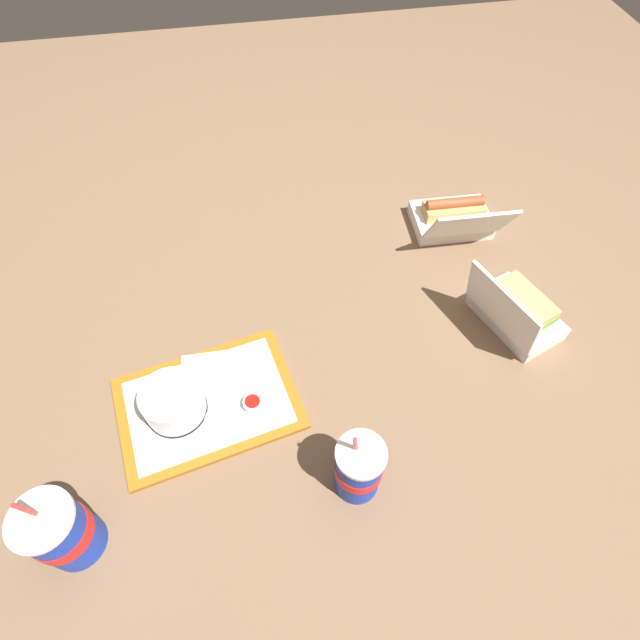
{
  "coord_description": "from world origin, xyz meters",
  "views": [
    {
      "loc": [
        0.11,
        0.65,
        0.97
      ],
      "look_at": [
        -0.0,
        0.01,
        0.05
      ],
      "focal_mm": 28.0,
      "sensor_mm": 36.0,
      "label": 1
    }
  ],
  "objects_px": {
    "clamshell_sandwich_left": "(516,311)",
    "soda_cup_corner": "(359,468)",
    "food_tray": "(208,403)",
    "ketchup_cup": "(253,404)",
    "plastic_fork": "(219,418)",
    "clamshell_hotdog_front": "(454,218)",
    "soda_cup_back": "(61,531)",
    "cake_container": "(173,403)"
  },
  "relations": [
    {
      "from": "food_tray",
      "to": "cake_container",
      "type": "height_order",
      "value": "cake_container"
    },
    {
      "from": "clamshell_sandwich_left",
      "to": "soda_cup_corner",
      "type": "bearing_deg",
      "value": 34.49
    },
    {
      "from": "ketchup_cup",
      "to": "plastic_fork",
      "type": "bearing_deg",
      "value": 11.25
    },
    {
      "from": "clamshell_hotdog_front",
      "to": "clamshell_sandwich_left",
      "type": "distance_m",
      "value": 0.33
    },
    {
      "from": "plastic_fork",
      "to": "soda_cup_corner",
      "type": "bearing_deg",
      "value": 163.31
    },
    {
      "from": "plastic_fork",
      "to": "clamshell_sandwich_left",
      "type": "xyz_separation_m",
      "value": [
        -0.7,
        -0.13,
        0.03
      ]
    },
    {
      "from": "food_tray",
      "to": "ketchup_cup",
      "type": "distance_m",
      "value": 0.1
    },
    {
      "from": "soda_cup_corner",
      "to": "soda_cup_back",
      "type": "bearing_deg",
      "value": 1.9
    },
    {
      "from": "food_tray",
      "to": "cake_container",
      "type": "bearing_deg",
      "value": 7.55
    },
    {
      "from": "cake_container",
      "to": "plastic_fork",
      "type": "distance_m",
      "value": 0.1
    },
    {
      "from": "clamshell_sandwich_left",
      "to": "soda_cup_back",
      "type": "relative_size",
      "value": 1.09
    },
    {
      "from": "cake_container",
      "to": "ketchup_cup",
      "type": "height_order",
      "value": "cake_container"
    },
    {
      "from": "soda_cup_corner",
      "to": "clamshell_hotdog_front",
      "type": "bearing_deg",
      "value": -122.81
    },
    {
      "from": "ketchup_cup",
      "to": "plastic_fork",
      "type": "xyz_separation_m",
      "value": [
        0.07,
        0.01,
        -0.01
      ]
    },
    {
      "from": "clamshell_sandwich_left",
      "to": "soda_cup_corner",
      "type": "height_order",
      "value": "soda_cup_corner"
    },
    {
      "from": "clamshell_hotdog_front",
      "to": "soda_cup_corner",
      "type": "xyz_separation_m",
      "value": [
        0.41,
        0.64,
        0.04
      ]
    },
    {
      "from": "soda_cup_corner",
      "to": "ketchup_cup",
      "type": "bearing_deg",
      "value": -46.77
    },
    {
      "from": "food_tray",
      "to": "cake_container",
      "type": "xyz_separation_m",
      "value": [
        0.06,
        0.01,
        0.04
      ]
    },
    {
      "from": "clamshell_hotdog_front",
      "to": "cake_container",
      "type": "bearing_deg",
      "value": 29.76
    },
    {
      "from": "ketchup_cup",
      "to": "soda_cup_back",
      "type": "height_order",
      "value": "soda_cup_back"
    },
    {
      "from": "food_tray",
      "to": "soda_cup_corner",
      "type": "xyz_separation_m",
      "value": [
        -0.27,
        0.22,
        0.07
      ]
    },
    {
      "from": "food_tray",
      "to": "clamshell_hotdog_front",
      "type": "distance_m",
      "value": 0.8
    },
    {
      "from": "plastic_fork",
      "to": "clamshell_sandwich_left",
      "type": "relative_size",
      "value": 0.45
    },
    {
      "from": "ketchup_cup",
      "to": "clamshell_hotdog_front",
      "type": "distance_m",
      "value": 0.74
    },
    {
      "from": "clamshell_hotdog_front",
      "to": "soda_cup_back",
      "type": "bearing_deg",
      "value": 35.19
    },
    {
      "from": "food_tray",
      "to": "clamshell_sandwich_left",
      "type": "bearing_deg",
      "value": -172.94
    },
    {
      "from": "ketchup_cup",
      "to": "soda_cup_back",
      "type": "xyz_separation_m",
      "value": [
        0.34,
        0.21,
        0.06
      ]
    },
    {
      "from": "food_tray",
      "to": "soda_cup_back",
      "type": "relative_size",
      "value": 1.82
    },
    {
      "from": "clamshell_sandwich_left",
      "to": "soda_cup_corner",
      "type": "xyz_separation_m",
      "value": [
        0.45,
        0.31,
        0.04
      ]
    },
    {
      "from": "cake_container",
      "to": "clamshell_sandwich_left",
      "type": "bearing_deg",
      "value": -172.9
    },
    {
      "from": "food_tray",
      "to": "soda_cup_corner",
      "type": "relative_size",
      "value": 1.92
    },
    {
      "from": "soda_cup_back",
      "to": "soda_cup_corner",
      "type": "xyz_separation_m",
      "value": [
        -0.52,
        -0.02,
        -0.01
      ]
    },
    {
      "from": "plastic_fork",
      "to": "soda_cup_back",
      "type": "height_order",
      "value": "soda_cup_back"
    },
    {
      "from": "food_tray",
      "to": "plastic_fork",
      "type": "bearing_deg",
      "value": 118.19
    },
    {
      "from": "soda_cup_back",
      "to": "clamshell_hotdog_front",
      "type": "bearing_deg",
      "value": -144.81
    },
    {
      "from": "plastic_fork",
      "to": "clamshell_hotdog_front",
      "type": "height_order",
      "value": "clamshell_hotdog_front"
    },
    {
      "from": "food_tray",
      "to": "ketchup_cup",
      "type": "xyz_separation_m",
      "value": [
        -0.09,
        0.03,
        0.02
      ]
    },
    {
      "from": "ketchup_cup",
      "to": "clamshell_sandwich_left",
      "type": "height_order",
      "value": "clamshell_sandwich_left"
    },
    {
      "from": "food_tray",
      "to": "ketchup_cup",
      "type": "relative_size",
      "value": 10.34
    },
    {
      "from": "clamshell_hotdog_front",
      "to": "soda_cup_corner",
      "type": "bearing_deg",
      "value": 57.19
    },
    {
      "from": "plastic_fork",
      "to": "soda_cup_corner",
      "type": "height_order",
      "value": "soda_cup_corner"
    },
    {
      "from": "plastic_fork",
      "to": "clamshell_hotdog_front",
      "type": "bearing_deg",
      "value": -126.83
    }
  ]
}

